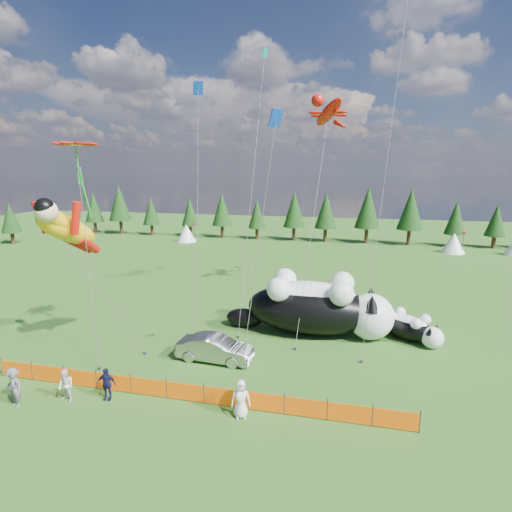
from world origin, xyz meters
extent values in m
plane|color=#0C370A|center=(0.00, 0.00, 0.00)|extent=(160.00, 160.00, 0.00)
cylinder|color=#262626|center=(-11.00, -3.00, 0.55)|extent=(0.06, 0.06, 1.10)
cylinder|color=#262626|center=(-9.00, -3.00, 0.55)|extent=(0.06, 0.06, 1.10)
cylinder|color=#262626|center=(-7.00, -3.00, 0.55)|extent=(0.06, 0.06, 1.10)
cylinder|color=#262626|center=(-5.00, -3.00, 0.55)|extent=(0.06, 0.06, 1.10)
cylinder|color=#262626|center=(-3.00, -3.00, 0.55)|extent=(0.06, 0.06, 1.10)
cylinder|color=#262626|center=(-1.00, -3.00, 0.55)|extent=(0.06, 0.06, 1.10)
cylinder|color=#262626|center=(1.00, -3.00, 0.55)|extent=(0.06, 0.06, 1.10)
cylinder|color=#262626|center=(3.00, -3.00, 0.55)|extent=(0.06, 0.06, 1.10)
cylinder|color=#262626|center=(5.00, -3.00, 0.55)|extent=(0.06, 0.06, 1.10)
cylinder|color=#262626|center=(7.00, -3.00, 0.55)|extent=(0.06, 0.06, 1.10)
cylinder|color=#262626|center=(9.00, -3.00, 0.55)|extent=(0.06, 0.06, 1.10)
cylinder|color=#262626|center=(11.00, -3.00, 0.55)|extent=(0.06, 0.06, 1.10)
cube|color=#FC5D05|center=(-10.00, -3.00, 0.50)|extent=(2.00, 0.04, 0.90)
cube|color=#FC5D05|center=(-8.00, -3.00, 0.50)|extent=(2.00, 0.04, 0.90)
cube|color=#FC5D05|center=(-6.00, -3.00, 0.50)|extent=(2.00, 0.04, 0.90)
cube|color=#FC5D05|center=(-4.00, -3.00, 0.50)|extent=(2.00, 0.04, 0.90)
cube|color=#FC5D05|center=(-2.00, -3.00, 0.50)|extent=(2.00, 0.04, 0.90)
cube|color=#FC5D05|center=(0.00, -3.00, 0.50)|extent=(2.00, 0.04, 0.90)
cube|color=#FC5D05|center=(2.00, -3.00, 0.50)|extent=(2.00, 0.04, 0.90)
cube|color=#FC5D05|center=(4.00, -3.00, 0.50)|extent=(2.00, 0.04, 0.90)
cube|color=#FC5D05|center=(6.00, -3.00, 0.50)|extent=(2.00, 0.04, 0.90)
cube|color=#FC5D05|center=(8.00, -3.00, 0.50)|extent=(2.00, 0.04, 0.90)
cube|color=#FC5D05|center=(10.00, -3.00, 0.50)|extent=(2.00, 0.04, 0.90)
ellipsoid|color=black|center=(5.15, 7.08, 1.78)|extent=(8.92, 4.23, 3.55)
ellipsoid|color=white|center=(5.15, 7.08, 2.66)|extent=(6.74, 3.03, 2.17)
sphere|color=white|center=(9.29, 7.03, 1.58)|extent=(3.16, 3.16, 3.16)
sphere|color=#ED5C60|center=(10.63, 7.02, 1.58)|extent=(0.44, 0.44, 0.44)
ellipsoid|color=black|center=(0.41, 7.12, 0.69)|extent=(2.78, 1.41, 1.38)
cone|color=black|center=(9.28, 6.09, 2.84)|extent=(1.10, 1.10, 1.10)
cone|color=black|center=(9.30, 7.98, 2.84)|extent=(1.10, 1.10, 1.10)
sphere|color=white|center=(7.33, 8.34, 3.45)|extent=(1.66, 1.66, 1.66)
sphere|color=white|center=(7.30, 5.77, 3.45)|extent=(1.66, 1.66, 1.66)
sphere|color=white|center=(3.19, 8.38, 3.45)|extent=(1.66, 1.66, 1.66)
sphere|color=white|center=(3.16, 5.81, 3.45)|extent=(1.66, 1.66, 1.66)
ellipsoid|color=black|center=(11.73, 7.51, 0.80)|extent=(4.27, 3.92, 1.59)
ellipsoid|color=white|center=(11.73, 7.51, 1.19)|extent=(3.18, 2.90, 0.97)
sphere|color=white|center=(13.19, 6.37, 0.71)|extent=(1.41, 1.41, 1.41)
sphere|color=#ED5C60|center=(13.66, 5.99, 0.71)|extent=(0.20, 0.20, 0.20)
ellipsoid|color=black|center=(10.07, 8.83, 0.31)|extent=(1.36, 1.25, 0.62)
cone|color=black|center=(12.93, 6.03, 1.27)|extent=(0.49, 0.49, 0.49)
cone|color=black|center=(13.45, 6.70, 1.27)|extent=(0.49, 0.49, 0.49)
sphere|color=white|center=(12.85, 7.36, 1.55)|extent=(0.74, 0.74, 0.74)
sphere|color=white|center=(12.14, 6.46, 1.55)|extent=(0.74, 0.74, 0.74)
sphere|color=white|center=(11.39, 8.51, 1.55)|extent=(0.74, 0.74, 0.74)
sphere|color=white|center=(10.68, 7.61, 1.55)|extent=(0.74, 0.74, 0.74)
imported|color=#A7A7AC|center=(0.03, 1.52, 0.77)|extent=(4.74, 1.85, 1.54)
imported|color=#5D5E63|center=(-7.95, -5.25, 0.89)|extent=(0.73, 0.56, 1.78)
imported|color=white|center=(-5.76, -4.37, 0.84)|extent=(0.93, 0.73, 1.69)
imported|color=#131436|center=(-3.90, -3.74, 0.85)|extent=(1.04, 0.61, 1.69)
imported|color=#5D5E63|center=(-8.29, -4.94, 0.89)|extent=(1.28, 0.94, 1.78)
imported|color=white|center=(3.05, -3.63, 0.93)|extent=(1.05, 0.84, 1.86)
cylinder|color=#595959|center=(-6.44, 0.66, 4.08)|extent=(0.03, 0.03, 8.80)
cube|color=#262626|center=(-4.54, 1.26, 0.08)|extent=(0.15, 0.15, 0.16)
cylinder|color=#595959|center=(5.08, 9.04, 7.99)|extent=(0.03, 0.03, 18.62)
cube|color=#262626|center=(4.58, 4.04, 0.08)|extent=(0.15, 0.15, 0.16)
cylinder|color=#595959|center=(-6.81, -0.38, 6.45)|extent=(0.03, 0.03, 12.76)
cube|color=#262626|center=(-6.14, -1.13, 0.08)|extent=(0.15, 0.15, 0.16)
cube|color=green|center=(-7.48, 0.37, 10.52)|extent=(0.18, 0.18, 3.93)
cylinder|color=#595959|center=(-1.62, 3.47, 8.22)|extent=(0.03, 0.03, 16.42)
cube|color=#262626|center=(-1.33, 1.98, 0.08)|extent=(0.15, 0.15, 0.16)
cylinder|color=#595959|center=(9.71, 6.76, 12.42)|extent=(0.03, 0.03, 25.62)
cube|color=#262626|center=(8.70, 3.20, 0.08)|extent=(0.15, 0.15, 0.16)
cylinder|color=#595959|center=(3.54, -2.80, 6.79)|extent=(0.03, 0.03, 13.39)
cube|color=#262626|center=(2.66, -2.87, 0.08)|extent=(0.15, 0.15, 0.16)
cylinder|color=#595959|center=(0.58, 8.84, 10.15)|extent=(0.03, 0.03, 21.42)
cube|color=#262626|center=(0.50, 5.00, 0.08)|extent=(0.15, 0.15, 0.16)
camera|label=1|loc=(7.54, -19.75, 11.29)|focal=28.00mm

